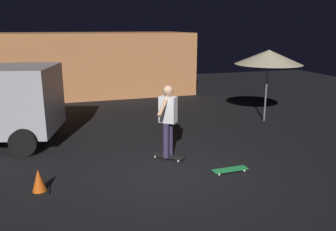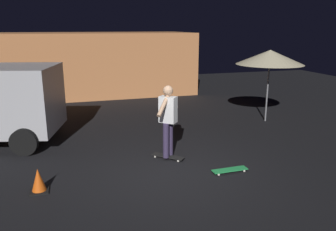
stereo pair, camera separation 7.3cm
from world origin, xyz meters
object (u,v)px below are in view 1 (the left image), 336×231
object	(u,v)px
patio_umbrella	(269,57)
skateboard_ridden	(168,156)
skateboard_spare	(230,170)
traffic_cone	(39,182)
skater	(168,116)

from	to	relation	value
patio_umbrella	skateboard_ridden	distance (m)	5.00
skateboard_ridden	skateboard_spare	distance (m)	1.53
skateboard_ridden	traffic_cone	bearing A→B (deg)	-162.51
skateboard_ridden	skater	size ratio (longest dim) A/B	0.43
skateboard_spare	traffic_cone	world-z (taller)	traffic_cone
skateboard_spare	traffic_cone	xyz separation A→B (m)	(-3.83, 0.24, 0.16)
patio_umbrella	traffic_cone	world-z (taller)	patio_umbrella
patio_umbrella	skater	distance (m)	4.69
skateboard_spare	skater	distance (m)	1.81
skateboard_ridden	skateboard_spare	size ratio (longest dim) A/B	0.90
skater	traffic_cone	size ratio (longest dim) A/B	3.63
skateboard_ridden	traffic_cone	size ratio (longest dim) A/B	1.54
patio_umbrella	traffic_cone	size ratio (longest dim) A/B	5.00
traffic_cone	patio_umbrella	bearing A→B (deg)	24.62
skateboard_spare	skater	size ratio (longest dim) A/B	0.47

